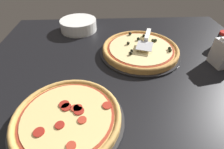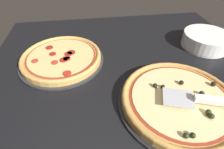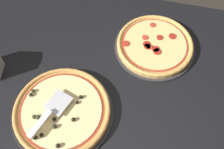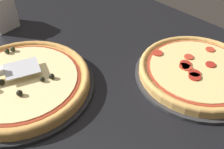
# 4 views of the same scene
# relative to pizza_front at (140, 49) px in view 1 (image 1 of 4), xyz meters

# --- Properties ---
(ground_plane) EXTENTS (1.40, 1.23, 0.04)m
(ground_plane) POSITION_rel_pizza_front_xyz_m (0.08, 0.12, -0.04)
(ground_plane) COLOR black
(pizza_pan_front) EXTENTS (0.42, 0.42, 0.01)m
(pizza_pan_front) POSITION_rel_pizza_front_xyz_m (0.00, 0.00, -0.02)
(pizza_pan_front) COLOR black
(pizza_pan_front) RESTS_ON ground_plane
(pizza_front) EXTENTS (0.39, 0.39, 0.04)m
(pizza_front) POSITION_rel_pizza_front_xyz_m (0.00, 0.00, 0.00)
(pizza_front) COLOR #C68E47
(pizza_front) RESTS_ON pizza_pan_front
(pizza_pan_back) EXTENTS (0.38, 0.38, 0.01)m
(pizza_pan_back) POSITION_rel_pizza_front_xyz_m (0.31, 0.41, -0.02)
(pizza_pan_back) COLOR #2D2D30
(pizza_pan_back) RESTS_ON ground_plane
(pizza_back) EXTENTS (0.35, 0.35, 0.03)m
(pizza_back) POSITION_rel_pizza_front_xyz_m (0.31, 0.41, -0.00)
(pizza_back) COLOR tan
(pizza_back) RESTS_ON pizza_pan_back
(serving_spatula) EXTENTS (0.12, 0.22, 0.02)m
(serving_spatula) POSITION_rel_pizza_front_xyz_m (-0.04, -0.06, 0.03)
(serving_spatula) COLOR #B7B7BC
(serving_spatula) RESTS_ON pizza_front
(plate_stack) EXTENTS (0.23, 0.23, 0.07)m
(plate_stack) POSITION_rel_pizza_front_xyz_m (0.35, -0.30, 0.01)
(plate_stack) COLOR white
(plate_stack) RESTS_ON ground_plane
(parmesan_shaker) EXTENTS (0.06, 0.06, 0.09)m
(parmesan_shaker) POSITION_rel_pizza_front_xyz_m (-0.45, -0.04, 0.02)
(parmesan_shaker) COLOR #333338
(parmesan_shaker) RESTS_ON ground_plane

